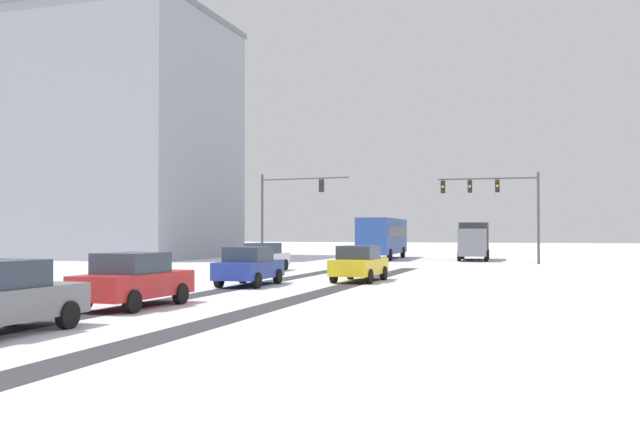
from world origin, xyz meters
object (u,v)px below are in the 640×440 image
traffic_signal_far_left (286,202)px  office_building_far_left_block (61,140)px  bus_oncoming (383,235)px  car_red_fourth (134,280)px  box_truck_delivery (474,240)px  car_yellow_cab_second (359,263)px  car_white_lead (264,257)px  car_blue_third (249,266)px  traffic_signal_far_right (497,196)px

traffic_signal_far_left → office_building_far_left_block: 25.98m
traffic_signal_far_left → bus_oncoming: 11.43m
car_red_fourth → box_truck_delivery: (6.41, 38.69, 0.82)m
box_truck_delivery → traffic_signal_far_left: bearing=-142.2°
car_red_fourth → box_truck_delivery: size_ratio=0.55×
traffic_signal_far_left → car_yellow_cab_second: bearing=-59.4°
traffic_signal_far_left → car_yellow_cab_second: (9.73, -16.46, -3.66)m
car_white_lead → car_yellow_cab_second: (7.31, -6.44, 0.00)m
car_white_lead → bus_oncoming: (2.57, 20.00, 1.18)m
car_blue_third → office_building_far_left_block: office_building_far_left_block is taller
box_truck_delivery → car_blue_third: bearing=-102.3°
car_white_lead → car_blue_third: (3.56, -10.23, 0.00)m
traffic_signal_far_left → bus_oncoming: (4.99, 9.97, -2.48)m
car_white_lead → car_blue_third: 10.84m
traffic_signal_far_left → bus_oncoming: bearing=63.4°
traffic_signal_far_right → traffic_signal_far_left: bearing=-165.0°
car_red_fourth → office_building_far_left_block: 47.61m
car_white_lead → bus_oncoming: 20.20m
traffic_signal_far_left → car_red_fourth: size_ratio=1.64×
car_red_fourth → box_truck_delivery: 39.22m
bus_oncoming → office_building_far_left_block: office_building_far_left_block is taller
traffic_signal_far_right → car_blue_third: size_ratio=1.70×
box_truck_delivery → car_white_lead: bearing=-117.1°
traffic_signal_far_right → office_building_far_left_block: size_ratio=0.23×
traffic_signal_far_right → car_blue_third: (-8.67, -24.19, -4.01)m
car_blue_third → box_truck_delivery: box_truck_delivery is taller
traffic_signal_far_right → box_truck_delivery: size_ratio=0.94×
car_blue_third → car_red_fourth: 8.72m
box_truck_delivery → office_building_far_left_block: 38.22m
traffic_signal_far_right → bus_oncoming: bearing=147.9°
traffic_signal_far_left → car_red_fourth: bearing=-78.1°
car_yellow_cab_second → bus_oncoming: bearing=100.2°
car_red_fourth → bus_oncoming: size_ratio=0.37×
car_yellow_cab_second → car_red_fourth: (-3.64, -12.51, 0.00)m
car_blue_third → bus_oncoming: (-0.99, 30.23, 1.18)m
bus_oncoming → box_truck_delivery: size_ratio=1.48×
car_blue_third → car_white_lead: bearing=109.2°
traffic_signal_far_left → car_white_lead: (2.42, -10.03, -3.66)m
car_white_lead → box_truck_delivery: 22.18m
office_building_far_left_block → car_white_lead: bearing=-31.1°
office_building_far_left_block → car_yellow_cab_second: bearing=-33.5°
bus_oncoming → traffic_signal_far_right: bearing=-32.1°
traffic_signal_far_right → bus_oncoming: traffic_signal_far_right is taller
car_red_fourth → box_truck_delivery: box_truck_delivery is taller
car_white_lead → car_blue_third: same height
car_white_lead → car_red_fourth: 19.30m
car_red_fourth → bus_oncoming: (-1.10, 38.95, 1.18)m
traffic_signal_far_left → office_building_far_left_block: office_building_far_left_block is taller
car_red_fourth → office_building_far_left_block: size_ratio=0.14×
car_yellow_cab_second → office_building_far_left_block: bearing=146.5°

